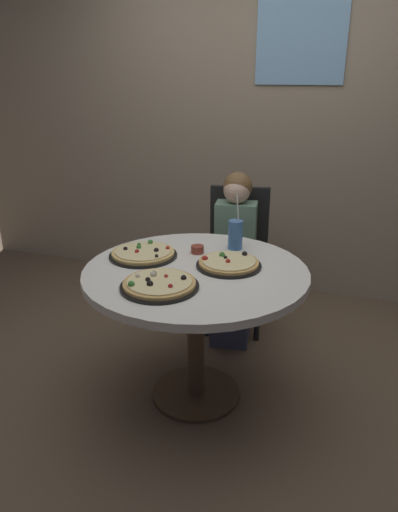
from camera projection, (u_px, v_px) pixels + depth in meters
ground_plane at (196, 394)px, 2.60m from camera, size 8.00×8.00×0.00m
wall_with_window at (266, 103)px, 3.50m from camera, size 5.20×0.14×2.90m
dining_table at (196, 289)px, 2.37m from camera, size 1.12×1.12×0.75m
chair_wooden at (237, 250)px, 3.21m from camera, size 0.45×0.45×0.95m
diner_child at (234, 266)px, 3.06m from camera, size 0.30×0.43×1.08m
pizza_veggie at (143, 253)px, 2.49m from camera, size 0.36×0.36×0.05m
pizza_cheese at (229, 263)px, 2.36m from camera, size 0.33×0.33×0.05m
pizza_pepperoni at (159, 284)px, 2.12m from camera, size 0.36×0.36×0.05m
soda_cup at (235, 235)px, 2.58m from camera, size 0.08×0.08×0.31m
sauce_bowl at (197, 249)px, 2.54m from camera, size 0.07×0.07×0.04m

